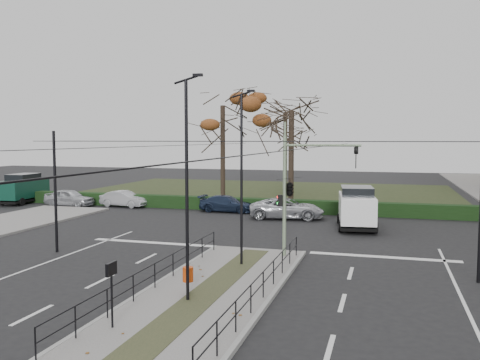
{
  "coord_description": "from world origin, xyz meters",
  "views": [
    {
      "loc": [
        6.08,
        -19.3,
        5.61
      ],
      "look_at": [
        -1.65,
        7.24,
        3.36
      ],
      "focal_mm": 38.0,
      "sensor_mm": 36.0,
      "label": 1
    }
  ],
  "objects_px": {
    "litter_bin": "(188,275)",
    "parked_car_fourth": "(287,208)",
    "parked_car_third": "(227,204)",
    "bare_tree_near": "(291,118)",
    "rust_tree": "(223,106)",
    "bare_tree_center": "(285,118)",
    "info_panel": "(111,276)",
    "streetlamp_median_far": "(242,177)",
    "parked_car_second": "(124,199)",
    "traffic_light": "(292,186)",
    "streetlamp_median_near": "(187,187)",
    "white_van": "(357,207)",
    "parked_car_first": "(69,198)",
    "green_van": "(24,188)"
  },
  "relations": [
    {
      "from": "litter_bin",
      "to": "parked_car_fourth",
      "type": "height_order",
      "value": "parked_car_fourth"
    },
    {
      "from": "parked_car_third",
      "to": "bare_tree_near",
      "type": "bearing_deg",
      "value": -57.03
    },
    {
      "from": "parked_car_third",
      "to": "rust_tree",
      "type": "bearing_deg",
      "value": 21.27
    },
    {
      "from": "litter_bin",
      "to": "bare_tree_center",
      "type": "height_order",
      "value": "bare_tree_center"
    },
    {
      "from": "info_panel",
      "to": "streetlamp_median_far",
      "type": "bearing_deg",
      "value": 79.19
    },
    {
      "from": "info_panel",
      "to": "parked_car_second",
      "type": "distance_m",
      "value": 27.92
    },
    {
      "from": "traffic_light",
      "to": "rust_tree",
      "type": "bearing_deg",
      "value": 115.73
    },
    {
      "from": "streetlamp_median_near",
      "to": "parked_car_fourth",
      "type": "bearing_deg",
      "value": 90.96
    },
    {
      "from": "parked_car_fourth",
      "to": "parked_car_second",
      "type": "bearing_deg",
      "value": 73.6
    },
    {
      "from": "white_van",
      "to": "parked_car_third",
      "type": "bearing_deg",
      "value": 155.57
    },
    {
      "from": "streetlamp_median_near",
      "to": "streetlamp_median_far",
      "type": "bearing_deg",
      "value": 85.83
    },
    {
      "from": "parked_car_first",
      "to": "white_van",
      "type": "xyz_separation_m",
      "value": [
        23.6,
        -3.95,
        0.64
      ]
    },
    {
      "from": "streetlamp_median_near",
      "to": "parked_car_third",
      "type": "distance_m",
      "value": 22.19
    },
    {
      "from": "parked_car_first",
      "to": "traffic_light",
      "type": "bearing_deg",
      "value": -120.43
    },
    {
      "from": "streetlamp_median_far",
      "to": "parked_car_fourth",
      "type": "distance_m",
      "value": 14.39
    },
    {
      "from": "traffic_light",
      "to": "green_van",
      "type": "bearing_deg",
      "value": 152.05
    },
    {
      "from": "rust_tree",
      "to": "bare_tree_center",
      "type": "relative_size",
      "value": 1.02
    },
    {
      "from": "streetlamp_median_near",
      "to": "parked_car_second",
      "type": "distance_m",
      "value": 26.21
    },
    {
      "from": "parked_car_second",
      "to": "parked_car_fourth",
      "type": "distance_m",
      "value": 14.31
    },
    {
      "from": "parked_car_first",
      "to": "parked_car_second",
      "type": "relative_size",
      "value": 1.05
    },
    {
      "from": "parked_car_second",
      "to": "bare_tree_center",
      "type": "distance_m",
      "value": 19.82
    },
    {
      "from": "parked_car_second",
      "to": "bare_tree_center",
      "type": "bearing_deg",
      "value": -28.86
    },
    {
      "from": "rust_tree",
      "to": "streetlamp_median_near",
      "type": "bearing_deg",
      "value": -74.06
    },
    {
      "from": "parked_car_first",
      "to": "bare_tree_near",
      "type": "distance_m",
      "value": 19.5
    },
    {
      "from": "white_van",
      "to": "bare_tree_near",
      "type": "distance_m",
      "value": 10.9
    },
    {
      "from": "traffic_light",
      "to": "white_van",
      "type": "height_order",
      "value": "traffic_light"
    },
    {
      "from": "streetlamp_median_far",
      "to": "parked_car_third",
      "type": "relative_size",
      "value": 1.74
    },
    {
      "from": "parked_car_second",
      "to": "bare_tree_near",
      "type": "relative_size",
      "value": 0.39
    },
    {
      "from": "litter_bin",
      "to": "parked_car_first",
      "type": "distance_m",
      "value": 27.41
    },
    {
      "from": "parked_car_second",
      "to": "rust_tree",
      "type": "xyz_separation_m",
      "value": [
        6.07,
        7.69,
        8.0
      ]
    },
    {
      "from": "streetlamp_median_far",
      "to": "bare_tree_near",
      "type": "bearing_deg",
      "value": 94.04
    },
    {
      "from": "green_van",
      "to": "traffic_light",
      "type": "bearing_deg",
      "value": -27.95
    },
    {
      "from": "info_panel",
      "to": "streetlamp_median_far",
      "type": "xyz_separation_m",
      "value": [
        1.57,
        8.2,
        2.32
      ]
    },
    {
      "from": "parked_car_first",
      "to": "litter_bin",
      "type": "bearing_deg",
      "value": -135.38
    },
    {
      "from": "streetlamp_median_far",
      "to": "bare_tree_center",
      "type": "bearing_deg",
      "value": 97.82
    },
    {
      "from": "streetlamp_median_near",
      "to": "parked_car_first",
      "type": "relative_size",
      "value": 1.8
    },
    {
      "from": "parked_car_second",
      "to": "traffic_light",
      "type": "bearing_deg",
      "value": -124.75
    },
    {
      "from": "parked_car_third",
      "to": "bare_tree_near",
      "type": "xyz_separation_m",
      "value": [
        4.45,
        2.78,
        6.61
      ]
    },
    {
      "from": "streetlamp_median_far",
      "to": "parked_car_second",
      "type": "xyz_separation_m",
      "value": [
        -14.82,
        16.35,
        -3.31
      ]
    },
    {
      "from": "streetlamp_median_far",
      "to": "parked_car_third",
      "type": "distance_m",
      "value": 17.33
    },
    {
      "from": "parked_car_second",
      "to": "green_van",
      "type": "relative_size",
      "value": 0.76
    },
    {
      "from": "rust_tree",
      "to": "green_van",
      "type": "bearing_deg",
      "value": -153.42
    },
    {
      "from": "litter_bin",
      "to": "parked_car_first",
      "type": "xyz_separation_m",
      "value": [
        -18.74,
        20.01,
        -0.11
      ]
    },
    {
      "from": "white_van",
      "to": "bare_tree_center",
      "type": "height_order",
      "value": "bare_tree_center"
    },
    {
      "from": "streetlamp_median_near",
      "to": "bare_tree_near",
      "type": "xyz_separation_m",
      "value": [
        -0.94,
        24.04,
        3.24
      ]
    },
    {
      "from": "green_van",
      "to": "litter_bin",
      "type": "bearing_deg",
      "value": -41.04
    },
    {
      "from": "litter_bin",
      "to": "bare_tree_near",
      "type": "relative_size",
      "value": 0.09
    },
    {
      "from": "streetlamp_median_near",
      "to": "green_van",
      "type": "xyz_separation_m",
      "value": [
        -24.13,
        21.42,
        -2.67
      ]
    },
    {
      "from": "parked_car_first",
      "to": "parked_car_third",
      "type": "bearing_deg",
      "value": -86.01
    },
    {
      "from": "bare_tree_center",
      "to": "litter_bin",
      "type": "bearing_deg",
      "value": -84.19
    }
  ]
}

